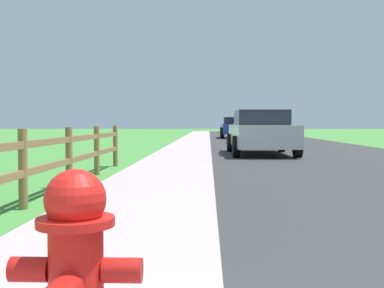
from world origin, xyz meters
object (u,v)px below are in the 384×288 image
object	(u,v)px
fire_hydrant	(75,273)
parked_car_blue	(235,127)
parked_suv_silver	(261,132)
parked_car_beige	(256,128)

from	to	relation	value
fire_hydrant	parked_car_blue	xyz separation A→B (m)	(2.36, 31.66, 0.30)
parked_suv_silver	parked_car_blue	bearing A→B (deg)	89.70
fire_hydrant	parked_car_blue	world-z (taller)	parked_car_blue
parked_car_beige	parked_car_blue	world-z (taller)	parked_car_beige
parked_car_beige	parked_car_blue	size ratio (longest dim) A/B	1.09
parked_suv_silver	parked_car_beige	distance (m)	8.39
parked_car_beige	fire_hydrant	bearing A→B (deg)	-97.29
parked_car_beige	parked_car_blue	distance (m)	9.00
parked_suv_silver	fire_hydrant	bearing A→B (deg)	-99.01
fire_hydrant	parked_suv_silver	xyz separation A→B (m)	(2.27, 14.31, 0.29)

